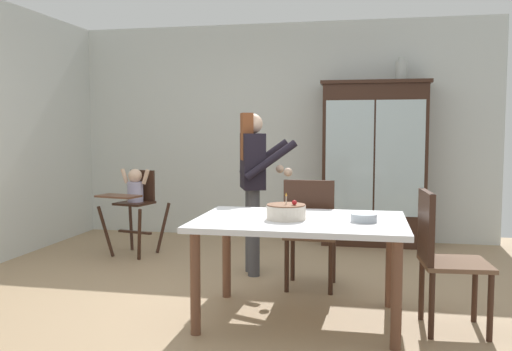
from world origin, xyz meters
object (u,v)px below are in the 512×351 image
china_cabinet (374,163)px  dining_chair_right_end (440,250)px  high_chair_with_toddler (135,196)px  dining_chair_far_side (310,226)px  birthday_cake (286,212)px  dining_table (300,231)px  adult_person (253,173)px  ceramic_vase (401,70)px  serving_bowl (364,218)px

china_cabinet → dining_chair_right_end: bearing=-81.3°
high_chair_with_toddler → dining_chair_far_side: 2.24m
birthday_cake → dining_chair_right_end: dining_chair_right_end is taller
high_chair_with_toddler → dining_table: high_chair_with_toddler is taller
dining_chair_right_end → birthday_cake: bearing=87.6°
china_cabinet → dining_chair_far_side: china_cabinet is taller
dining_chair_far_side → dining_table: bearing=90.6°
high_chair_with_toddler → adult_person: bearing=-7.1°
ceramic_vase → adult_person: 2.40m
adult_person → dining_chair_far_side: adult_person is taller
birthday_cake → dining_table: bearing=24.5°
dining_table → dining_chair_right_end: (0.96, -0.00, -0.10)m
serving_bowl → high_chair_with_toddler: bearing=145.0°
dining_table → ceramic_vase: bearing=73.3°
dining_table → dining_chair_far_side: bearing=90.5°
ceramic_vase → serving_bowl: 3.12m
dining_table → serving_bowl: 0.46m
china_cabinet → ceramic_vase: (0.29, 0.00, 1.08)m
adult_person → dining_chair_far_side: size_ratio=1.59×
high_chair_with_toddler → serving_bowl: size_ratio=5.28×
ceramic_vase → dining_chair_right_end: (0.13, -2.78, -1.50)m
dining_table → birthday_cake: birthday_cake is taller
adult_person → birthday_cake: size_ratio=5.47×
dining_chair_right_end → dining_chair_far_side: bearing=48.2°
dining_chair_right_end → high_chair_with_toddler: bearing=55.8°
birthday_cake → high_chair_with_toddler: bearing=138.0°
birthday_cake → ceramic_vase: bearing=71.8°
ceramic_vase → serving_bowl: ceramic_vase is taller
ceramic_vase → high_chair_with_toddler: (-2.86, -1.08, -1.41)m
birthday_cake → dining_chair_far_side: dining_chair_far_side is taller
china_cabinet → serving_bowl: 2.82m
china_cabinet → ceramic_vase: bearing=0.7°
high_chair_with_toddler → dining_chair_right_end: dining_chair_right_end is taller
china_cabinet → adult_person: china_cabinet is taller
dining_table → serving_bowl: size_ratio=8.30×
china_cabinet → adult_person: (-1.13, -1.59, -0.01)m
china_cabinet → birthday_cake: 2.89m
high_chair_with_toddler → dining_table: 2.64m
china_cabinet → dining_chair_far_side: 2.15m
high_chair_with_toddler → dining_table: size_ratio=0.64×
high_chair_with_toddler → dining_chair_right_end: bearing=-17.0°
adult_person → ceramic_vase: bearing=-61.4°
dining_table → birthday_cake: bearing=-155.5°
dining_table → birthday_cake: (-0.10, -0.04, 0.14)m
ceramic_vase → birthday_cake: 3.23m
ceramic_vase → high_chair_with_toddler: 3.36m
ceramic_vase → dining_table: 3.22m
adult_person → dining_chair_right_end: size_ratio=1.59×
adult_person → dining_chair_right_end: 1.99m
dining_chair_far_side → dining_chair_right_end: same height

